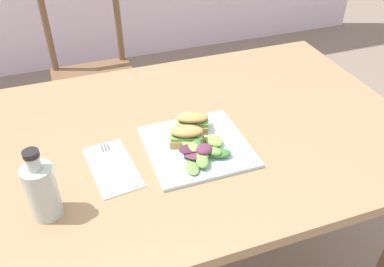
# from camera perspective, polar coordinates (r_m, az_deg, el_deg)

# --- Properties ---
(dining_table) EXTENTS (1.36, 0.85, 0.74)m
(dining_table) POSITION_cam_1_polar(r_m,az_deg,el_deg) (1.22, -2.01, -4.49)
(dining_table) COLOR #997551
(dining_table) RESTS_ON ground
(chair_wooden_far) EXTENTS (0.40, 0.40, 0.87)m
(chair_wooden_far) POSITION_cam_1_polar(r_m,az_deg,el_deg) (2.08, -13.70, 7.83)
(chair_wooden_far) COLOR brown
(chair_wooden_far) RESTS_ON ground
(plate_lunch) EXTENTS (0.26, 0.26, 0.01)m
(plate_lunch) POSITION_cam_1_polar(r_m,az_deg,el_deg) (1.08, 0.71, -1.83)
(plate_lunch) COLOR silver
(plate_lunch) RESTS_ON dining_table
(sandwich_half_front) EXTENTS (0.10, 0.08, 0.06)m
(sandwich_half_front) POSITION_cam_1_polar(r_m,az_deg,el_deg) (1.06, -0.80, -0.29)
(sandwich_half_front) COLOR tan
(sandwich_half_front) RESTS_ON plate_lunch
(sandwich_half_back) EXTENTS (0.10, 0.08, 0.06)m
(sandwich_half_back) POSITION_cam_1_polar(r_m,az_deg,el_deg) (1.12, 0.24, 1.72)
(sandwich_half_back) COLOR tan
(sandwich_half_back) RESTS_ON plate_lunch
(salad_mixed_greens) EXTENTS (0.14, 0.16, 0.04)m
(salad_mixed_greens) POSITION_cam_1_polar(r_m,az_deg,el_deg) (1.03, 1.31, -2.34)
(salad_mixed_greens) COLOR #84A84C
(salad_mixed_greens) RESTS_ON plate_lunch
(napkin_folded) EXTENTS (0.13, 0.21, 0.00)m
(napkin_folded) POSITION_cam_1_polar(r_m,az_deg,el_deg) (1.04, -11.16, -4.68)
(napkin_folded) COLOR white
(napkin_folded) RESTS_ON dining_table
(fork_on_napkin) EXTENTS (0.03, 0.19, 0.00)m
(fork_on_napkin) POSITION_cam_1_polar(r_m,az_deg,el_deg) (1.05, -11.41, -3.95)
(fork_on_napkin) COLOR silver
(fork_on_napkin) RESTS_ON napkin_folded
(bottle_cold_brew) EXTENTS (0.07, 0.07, 0.18)m
(bottle_cold_brew) POSITION_cam_1_polar(r_m,az_deg,el_deg) (0.93, -20.31, -7.88)
(bottle_cold_brew) COLOR black
(bottle_cold_brew) RESTS_ON dining_table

